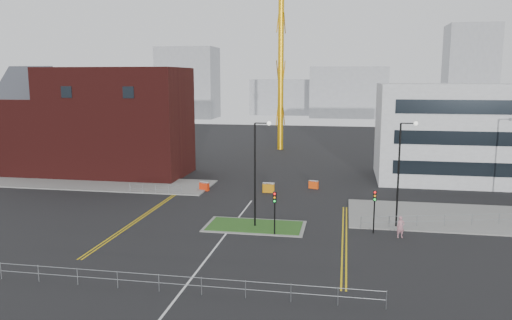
% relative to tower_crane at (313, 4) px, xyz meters
% --- Properties ---
extents(ground, '(200.00, 200.00, 0.00)m').
position_rel_tower_crane_xyz_m(ground, '(-3.59, -52.83, -24.70)').
color(ground, black).
rests_on(ground, ground).
extents(pavement_left, '(28.00, 8.00, 0.12)m').
position_rel_tower_crane_xyz_m(pavement_left, '(-23.59, -30.83, -24.64)').
color(pavement_left, slate).
rests_on(pavement_left, ground).
extents(pavement_right, '(24.00, 10.00, 0.12)m').
position_rel_tower_crane_xyz_m(pavement_right, '(18.41, -38.83, -24.64)').
color(pavement_right, slate).
rests_on(pavement_right, ground).
extents(island_kerb, '(8.60, 4.60, 0.08)m').
position_rel_tower_crane_xyz_m(island_kerb, '(-1.59, -44.83, -24.66)').
color(island_kerb, slate).
rests_on(island_kerb, ground).
extents(grass_island, '(8.00, 4.00, 0.12)m').
position_rel_tower_crane_xyz_m(grass_island, '(-1.59, -44.83, -24.64)').
color(grass_island, '#204617').
rests_on(grass_island, ground).
extents(brick_building, '(24.20, 10.07, 14.24)m').
position_rel_tower_crane_xyz_m(brick_building, '(-26.57, -24.83, -17.85)').
color(brick_building, '#421210').
rests_on(brick_building, ground).
extents(office_block, '(25.00, 12.20, 12.00)m').
position_rel_tower_crane_xyz_m(office_block, '(22.41, -20.86, -18.69)').
color(office_block, '#B0B2B5').
rests_on(office_block, ground).
extents(tower_crane, '(49.78, 20.08, 35.64)m').
position_rel_tower_crane_xyz_m(tower_crane, '(0.00, 0.00, 0.00)').
color(tower_crane, '#EBA70D').
rests_on(tower_crane, ground).
extents(streetlamp_island, '(1.46, 0.36, 9.18)m').
position_rel_tower_crane_xyz_m(streetlamp_island, '(-1.37, -44.83, -19.28)').
color(streetlamp_island, black).
rests_on(streetlamp_island, ground).
extents(streetlamp_right_near, '(1.46, 0.36, 9.18)m').
position_rel_tower_crane_xyz_m(streetlamp_right_near, '(10.63, -42.83, -19.28)').
color(streetlamp_right_near, black).
rests_on(streetlamp_right_near, ground).
extents(traffic_light_island, '(0.28, 0.33, 3.65)m').
position_rel_tower_crane_xyz_m(traffic_light_island, '(0.41, -46.85, -22.13)').
color(traffic_light_island, black).
rests_on(traffic_light_island, ground).
extents(traffic_light_right, '(0.28, 0.33, 3.65)m').
position_rel_tower_crane_xyz_m(traffic_light_right, '(8.41, -44.85, -22.13)').
color(traffic_light_right, black).
rests_on(traffic_light_right, ground).
extents(railing_front, '(24.05, 0.05, 1.10)m').
position_rel_tower_crane_xyz_m(railing_front, '(-3.59, -58.83, -23.91)').
color(railing_front, gray).
rests_on(railing_front, ground).
extents(railing_left, '(6.05, 0.05, 1.10)m').
position_rel_tower_crane_xyz_m(railing_left, '(-14.59, -34.83, -23.95)').
color(railing_left, gray).
rests_on(railing_left, ground).
extents(railing_right, '(19.05, 5.05, 1.10)m').
position_rel_tower_crane_xyz_m(railing_right, '(16.91, -41.33, -23.92)').
color(railing_right, gray).
rests_on(railing_right, ground).
extents(centre_line, '(0.15, 30.00, 0.01)m').
position_rel_tower_crane_xyz_m(centre_line, '(-3.59, -50.83, -24.69)').
color(centre_line, silver).
rests_on(centre_line, ground).
extents(yellow_left_a, '(0.12, 24.00, 0.01)m').
position_rel_tower_crane_xyz_m(yellow_left_a, '(-12.59, -42.83, -24.69)').
color(yellow_left_a, gold).
rests_on(yellow_left_a, ground).
extents(yellow_left_b, '(0.12, 24.00, 0.01)m').
position_rel_tower_crane_xyz_m(yellow_left_b, '(-12.29, -42.83, -24.69)').
color(yellow_left_b, gold).
rests_on(yellow_left_b, ground).
extents(yellow_right_a, '(0.12, 20.00, 0.01)m').
position_rel_tower_crane_xyz_m(yellow_right_a, '(5.91, -46.83, -24.69)').
color(yellow_right_a, gold).
rests_on(yellow_right_a, ground).
extents(yellow_right_b, '(0.12, 20.00, 0.01)m').
position_rel_tower_crane_xyz_m(yellow_right_b, '(6.21, -46.83, -24.69)').
color(yellow_right_b, gold).
rests_on(yellow_right_b, ground).
extents(skyline_a, '(18.00, 12.00, 22.00)m').
position_rel_tower_crane_xyz_m(skyline_a, '(-43.59, 67.17, -13.70)').
color(skyline_a, gray).
rests_on(skyline_a, ground).
extents(skyline_b, '(24.00, 12.00, 16.00)m').
position_rel_tower_crane_xyz_m(skyline_b, '(6.41, 77.17, -16.70)').
color(skyline_b, gray).
rests_on(skyline_b, ground).
extents(skyline_c, '(14.00, 12.00, 28.00)m').
position_rel_tower_crane_xyz_m(skyline_c, '(41.41, 72.17, -10.70)').
color(skyline_c, gray).
rests_on(skyline_c, ground).
extents(skyline_d, '(30.00, 12.00, 12.00)m').
position_rel_tower_crane_xyz_m(skyline_d, '(-11.59, 87.17, -18.70)').
color(skyline_d, gray).
rests_on(skyline_d, ground).
extents(pedestrian, '(0.73, 0.57, 1.77)m').
position_rel_tower_crane_xyz_m(pedestrian, '(10.48, -45.61, -23.81)').
color(pedestrian, '#BC7986').
rests_on(pedestrian, ground).
extents(barrier_left, '(1.23, 0.77, 0.98)m').
position_rel_tower_crane_xyz_m(barrier_left, '(-9.81, -32.10, -24.16)').
color(barrier_left, red).
rests_on(barrier_left, ground).
extents(barrier_mid, '(1.31, 0.44, 1.10)m').
position_rel_tower_crane_xyz_m(barrier_mid, '(-2.44, -31.76, -24.10)').
color(barrier_mid, '#C4770A').
rests_on(barrier_mid, ground).
extents(barrier_right, '(1.16, 0.67, 0.93)m').
position_rel_tower_crane_xyz_m(barrier_right, '(2.41, -28.83, -24.19)').
color(barrier_right, '#F2480D').
rests_on(barrier_right, ground).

